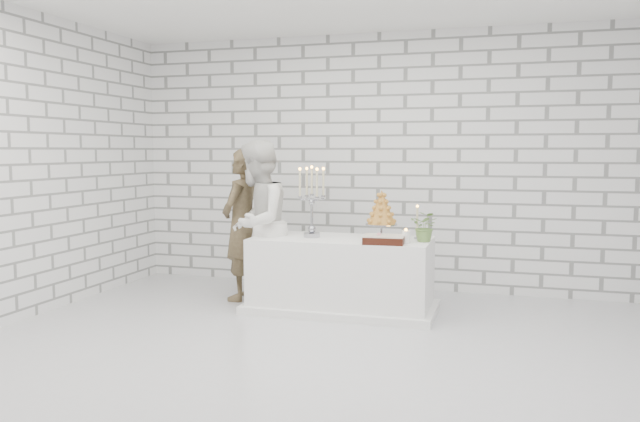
{
  "coord_description": "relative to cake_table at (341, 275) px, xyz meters",
  "views": [
    {
      "loc": [
        1.45,
        -4.84,
        1.63
      ],
      "look_at": [
        -0.27,
        0.99,
        1.05
      ],
      "focal_mm": 35.38,
      "sensor_mm": 36.0,
      "label": 1
    }
  ],
  "objects": [
    {
      "name": "wall_left",
      "position": [
        -2.86,
        -1.29,
        1.12
      ],
      "size": [
        0.01,
        5.0,
        3.0
      ],
      "primitive_type": "cube",
      "color": "white",
      "rests_on": "ground"
    },
    {
      "name": "flowers",
      "position": [
        0.85,
        -0.01,
        0.52
      ],
      "size": [
        0.32,
        0.29,
        0.3
      ],
      "primitive_type": "imported",
      "rotation": [
        0.0,
        0.0,
        -0.26
      ],
      "color": "#4B6A2B",
      "rests_on": "cake_table"
    },
    {
      "name": "candelabra",
      "position": [
        -0.31,
        -0.02,
        0.74
      ],
      "size": [
        0.32,
        0.32,
        0.73
      ],
      "primitive_type": null,
      "rotation": [
        0.0,
        0.0,
        -0.08
      ],
      "color": "#93939C",
      "rests_on": "cake_table"
    },
    {
      "name": "extra_taper",
      "position": [
        0.74,
        0.16,
        0.54
      ],
      "size": [
        0.06,
        0.06,
        0.32
      ],
      "primitive_type": "cylinder",
      "rotation": [
        0.0,
        0.0,
        0.05
      ],
      "color": "beige",
      "rests_on": "cake_table"
    },
    {
      "name": "wall_front",
      "position": [
        0.14,
        -3.79,
        1.12
      ],
      "size": [
        6.0,
        0.01,
        3.0
      ],
      "primitive_type": "cube",
      "color": "white",
      "rests_on": "ground"
    },
    {
      "name": "pillar_candle",
      "position": [
        0.68,
        -0.16,
        0.44
      ],
      "size": [
        0.1,
        0.1,
        0.12
      ],
      "primitive_type": "cylinder",
      "rotation": [
        0.0,
        0.0,
        0.31
      ],
      "color": "white",
      "rests_on": "cake_table"
    },
    {
      "name": "groom",
      "position": [
        -1.17,
        0.2,
        0.45
      ],
      "size": [
        0.44,
        0.63,
        1.65
      ],
      "primitive_type": "imported",
      "rotation": [
        0.0,
        0.0,
        -1.65
      ],
      "color": "#473A27",
      "rests_on": "ground"
    },
    {
      "name": "ground",
      "position": [
        0.14,
        -1.29,
        -0.38
      ],
      "size": [
        6.0,
        5.0,
        0.01
      ],
      "primitive_type": "cube",
      "color": "silver",
      "rests_on": "ground"
    },
    {
      "name": "chocolate_cake",
      "position": [
        0.49,
        -0.25,
        0.42
      ],
      "size": [
        0.4,
        0.3,
        0.08
      ],
      "primitive_type": "cube",
      "rotation": [
        0.0,
        0.0,
        0.06
      ],
      "color": "black",
      "rests_on": "cake_table"
    },
    {
      "name": "bride",
      "position": [
        -0.9,
        -0.03,
        0.5
      ],
      "size": [
        0.72,
        0.89,
        1.74
      ],
      "primitive_type": "imported",
      "rotation": [
        0.0,
        0.0,
        -1.5
      ],
      "color": "white",
      "rests_on": "ground"
    },
    {
      "name": "wall_back",
      "position": [
        0.14,
        1.21,
        1.12
      ],
      "size": [
        6.0,
        0.01,
        3.0
      ],
      "primitive_type": "cube",
      "color": "white",
      "rests_on": "ground"
    },
    {
      "name": "croquembouche",
      "position": [
        0.4,
        0.05,
        0.62
      ],
      "size": [
        0.35,
        0.35,
        0.49
      ],
      "primitive_type": null,
      "rotation": [
        0.0,
        0.0,
        -0.09
      ],
      "color": "#A0692A",
      "rests_on": "cake_table"
    },
    {
      "name": "cake_table",
      "position": [
        0.0,
        0.0,
        0.0
      ],
      "size": [
        1.8,
        0.8,
        0.75
      ],
      "primitive_type": "cube",
      "color": "white",
      "rests_on": "ground"
    }
  ]
}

